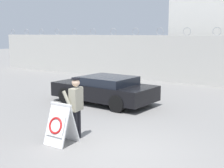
% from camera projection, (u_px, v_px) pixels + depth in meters
% --- Properties ---
extents(ground_plane, '(90.00, 90.00, 0.00)m').
position_uv_depth(ground_plane, '(119.00, 152.00, 7.68)').
color(ground_plane, gray).
extents(barricade_sign, '(0.71, 0.73, 1.09)m').
position_uv_depth(barricade_sign, '(60.00, 124.00, 8.20)').
color(barricade_sign, white).
rests_on(barricade_sign, ground_plane).
extents(security_guard, '(0.37, 0.65, 1.72)m').
position_uv_depth(security_guard, '(76.00, 105.00, 8.53)').
color(security_guard, black).
rests_on(security_guard, ground_plane).
extents(parked_car_front_coupe, '(4.37, 2.18, 1.14)m').
position_uv_depth(parked_car_front_coupe, '(105.00, 89.00, 12.96)').
color(parked_car_front_coupe, black).
rests_on(parked_car_front_coupe, ground_plane).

